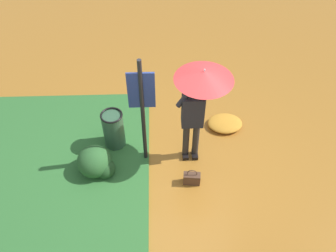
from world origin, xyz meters
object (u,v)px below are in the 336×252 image
(info_sign_post, at_px, (142,103))
(trash_bin, at_px, (114,130))
(handbag, at_px, (192,178))
(person_with_umbrella, at_px, (199,94))

(info_sign_post, height_order, trash_bin, info_sign_post)
(info_sign_post, xyz_separation_m, handbag, (0.83, -0.59, -1.32))
(info_sign_post, distance_m, handbag, 1.66)
(person_with_umbrella, distance_m, trash_bin, 1.92)
(person_with_umbrella, relative_size, handbag, 5.53)
(person_with_umbrella, distance_m, handbag, 1.57)
(person_with_umbrella, distance_m, info_sign_post, 0.93)
(person_with_umbrella, relative_size, trash_bin, 2.45)
(info_sign_post, distance_m, trash_bin, 1.24)
(handbag, distance_m, trash_bin, 1.74)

